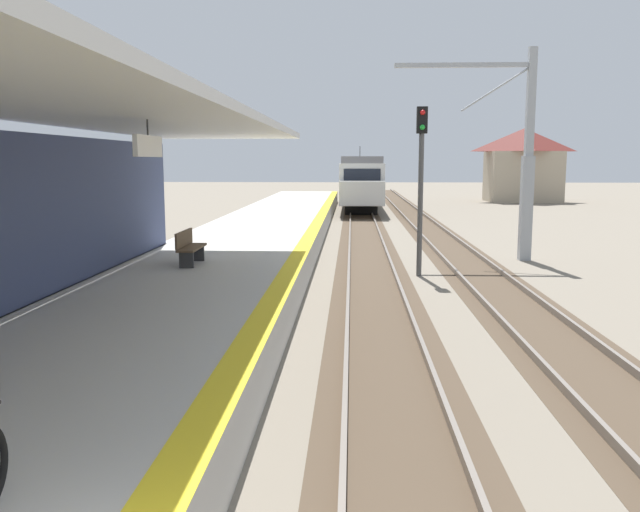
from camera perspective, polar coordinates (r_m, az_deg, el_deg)
The scene contains 8 objects.
station_platform at distance 19.36m, azimuth -8.50°, elevation -1.21°, with size 5.00×80.00×0.91m.
track_pair_nearest_platform at distance 23.01m, azimuth 4.30°, elevation -0.67°, with size 2.34×120.00×0.16m.
track_pair_middle at distance 23.35m, azimuth 12.67°, elevation -0.72°, with size 2.34×120.00×0.16m.
approaching_train at distance 50.85m, azimuth 3.48°, elevation 6.57°, with size 2.93×19.60×4.76m.
rail_signal_post at distance 20.76m, azimuth 8.65°, elevation 7.02°, with size 0.32×0.34×5.20m.
catenary_pylon_far_side at distance 24.91m, azimuth 16.75°, elevation 7.88°, with size 5.00×0.40×7.50m.
platform_bench at distance 17.59m, azimuth -11.17°, elevation 0.82°, with size 0.45×1.60×0.88m.
distant_trackside_house at distance 61.56m, azimuth 17.02°, elevation 7.59°, with size 6.60×5.28×6.40m.
Camera 1 is at (1.26, -2.73, 3.57)m, focal length 37.31 mm.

